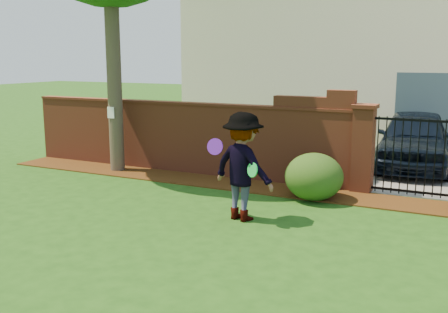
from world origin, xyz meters
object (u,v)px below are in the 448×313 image
at_px(car, 414,140).
at_px(frisbee_purple, 215,147).
at_px(frisbee_green, 252,170).
at_px(man, 241,167).

distance_m(car, frisbee_purple, 6.59).
relative_size(car, frisbee_purple, 15.11).
bearing_deg(car, frisbee_green, -112.04).
xyz_separation_m(car, man, (-2.24, -5.81, 0.21)).
height_order(man, frisbee_purple, man).
distance_m(frisbee_purple, frisbee_green, 0.79).
xyz_separation_m(man, frisbee_green, (0.31, -0.22, 0.02)).
xyz_separation_m(car, frisbee_green, (-1.93, -6.03, 0.23)).
height_order(car, frisbee_green, car).
xyz_separation_m(car, frisbee_purple, (-2.65, -6.01, 0.57)).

